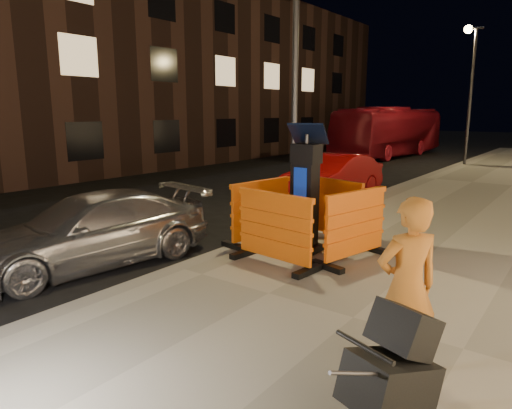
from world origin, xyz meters
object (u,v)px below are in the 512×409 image
Objects in this scene: barrier_kerbside at (261,211)px; car_red at (331,199)px; barrier_back at (330,209)px; bus_doubledecker at (388,156)px; barrier_front at (274,229)px; car_silver at (93,265)px; man at (407,288)px; stroller at (390,377)px; parking_kiosk at (306,192)px; barrier_bldgside at (355,226)px.

car_red is (-1.30, 5.39, -0.74)m from barrier_kerbside.
barrier_kerbside is at bearing -120.90° from barrier_back.
barrier_front is at bearing -71.15° from bus_doubledecker.
barrier_back is 4.42m from car_silver.
barrier_back is at bearing -104.00° from man.
car_silver is 7.85m from car_red.
stroller reaches higher than car_silver.
man is at bearing -34.59° from parking_kiosk.
car_red is 14.10m from bus_doubledecker.
car_silver is 5.81m from stroller.
stroller is (1.97, -3.69, -0.11)m from barrier_bldgside.
barrier_kerbside is 5.35m from stroller.
car_silver is (-2.72, -3.40, -0.74)m from barrier_back.
man is (1.77, -2.79, 0.26)m from barrier_bldgside.
stroller is (2.92, -4.64, -0.11)m from barrier_back.
parking_kiosk is at bearing -64.46° from car_red.
parking_kiosk is 5.96m from car_red.
barrier_front is (0.00, -0.95, -0.46)m from parking_kiosk.
parking_kiosk is at bearing -95.75° from man.
bus_doubledecker is at bearing 106.87° from car_red.
barrier_front is 3.19m from car_silver.
barrier_kerbside is (-0.95, 0.00, -0.46)m from parking_kiosk.
barrier_bldgside is 4.48m from car_silver.
barrier_front and barrier_bldgside have the same top height.
barrier_front and barrier_back have the same top height.
parking_kiosk is 3.86m from car_silver.
barrier_back is (0.00, 1.90, 0.00)m from barrier_front.
car_silver is at bearing -172.42° from stroller.
man is 0.99m from stroller.
barrier_front is 0.89× the size of man.
barrier_kerbside reaches higher than stroller.
barrier_back is 4.63m from man.
barrier_front is 1.57× the size of stroller.
barrier_kerbside is at bearing 103.10° from barrier_bldgside.
barrier_bldgside is (0.95, -0.95, 0.00)m from barrier_back.
man is at bearing -118.11° from barrier_kerbside.
man is at bearing -55.83° from car_red.
parking_kiosk is 1.06m from barrier_front.
man is (2.72, -3.74, 0.26)m from barrier_back.
barrier_back is at bearing 142.15° from stroller.
barrier_bldgside is 0.37× the size of car_red.
barrier_bldgside is (1.90, 0.00, 0.00)m from barrier_kerbside.
man reaches higher than barrier_kerbside.
car_silver is at bearing -126.90° from parking_kiosk.
barrier_bldgside is at bearing 51.10° from barrier_front.
barrier_back and barrier_kerbside have the same top height.
man is at bearing -134.47° from barrier_bldgside.
parking_kiosk is 2.19× the size of stroller.
barrier_front and barrier_kerbside have the same top height.
bus_doubledecker is (-2.95, 21.52, 0.00)m from car_silver.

